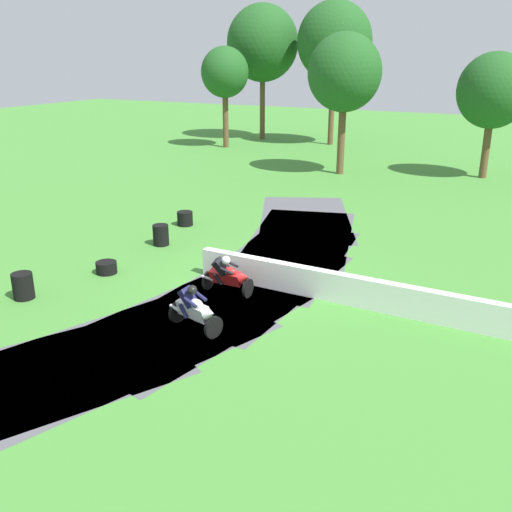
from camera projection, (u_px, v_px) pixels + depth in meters
ground_plane at (254, 284)px, 18.34m from camera, size 120.00×120.00×0.00m
track_asphalt at (232, 279)px, 18.72m from camera, size 8.00×24.56×0.01m
safety_barrier at (414, 303)px, 15.85m from camera, size 13.91×0.79×0.90m
motorcycle_lead_white at (195, 309)px, 14.99m from camera, size 1.70×1.06×1.43m
motorcycle_chase_red at (228, 276)px, 17.30m from camera, size 1.68×0.87×1.42m
tire_stack_near at (23, 286)px, 17.13m from camera, size 0.62×0.62×0.80m
tire_stack_mid_a at (106, 267)px, 19.18m from camera, size 0.70×0.70×0.40m
tire_stack_mid_b at (161, 235)px, 21.95m from camera, size 0.61×0.61×0.80m
tire_stack_far at (185, 218)px, 24.53m from camera, size 0.67×0.67×0.60m
tree_far_left at (334, 42)px, 44.09m from camera, size 5.76×5.76×10.91m
tree_far_right at (263, 43)px, 47.21m from camera, size 5.89×5.89×10.90m
tree_mid_rise at (494, 91)px, 32.48m from camera, size 4.06×4.06×7.13m
tree_behind_barrier at (345, 73)px, 33.31m from camera, size 4.31×4.31×8.21m
tree_distant at (225, 73)px, 43.45m from camera, size 3.61×3.61×7.56m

